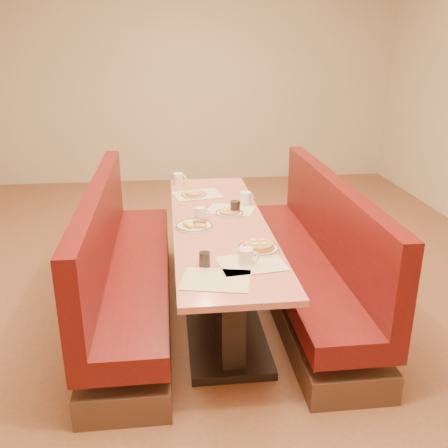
{
  "coord_description": "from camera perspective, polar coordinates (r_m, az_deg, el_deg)",
  "views": [
    {
      "loc": [
        -0.36,
        -3.51,
        2.05
      ],
      "look_at": [
        0.0,
        -0.31,
        0.85
      ],
      "focal_mm": 40.0,
      "sensor_mm": 36.0,
      "label": 1
    }
  ],
  "objects": [
    {
      "name": "extra_plate_far",
      "position": [
        4.4,
        -3.48,
        3.43
      ],
      "size": [
        0.23,
        0.23,
        0.05
      ],
      "rotation": [
        0.0,
        0.0,
        0.35
      ],
      "color": "white",
      "rests_on": "diner_table"
    },
    {
      "name": "placemat_near_left",
      "position": [
        2.88,
        -0.92,
        -6.37
      ],
      "size": [
        0.44,
        0.37,
        0.0
      ],
      "primitive_type": "cube",
      "rotation": [
        0.0,
        0.0,
        -0.22
      ],
      "color": "beige",
      "rests_on": "diner_table"
    },
    {
      "name": "coffee_mug_a",
      "position": [
        3.06,
        2.57,
        -3.69
      ],
      "size": [
        0.13,
        0.09,
        0.1
      ],
      "rotation": [
        0.0,
        0.0,
        -0.16
      ],
      "color": "white",
      "rests_on": "diner_table"
    },
    {
      "name": "placemat_far_right",
      "position": [
        4.03,
        0.76,
        1.65
      ],
      "size": [
        0.44,
        0.38,
        0.0
      ],
      "primitive_type": "cube",
      "rotation": [
        0.0,
        0.0,
        -0.34
      ],
      "color": "beige",
      "rests_on": "diner_table"
    },
    {
      "name": "coffee_mug_c",
      "position": [
        4.17,
        2.49,
        3.0
      ],
      "size": [
        0.13,
        0.1,
        0.1
      ],
      "rotation": [
        0.0,
        0.0,
        0.41
      ],
      "color": "white",
      "rests_on": "diner_table"
    },
    {
      "name": "extra_plate_mid",
      "position": [
        3.92,
        0.58,
        1.27
      ],
      "size": [
        0.22,
        0.22,
        0.05
      ],
      "rotation": [
        0.0,
        0.0,
        0.05
      ],
      "color": "white",
      "rests_on": "diner_table"
    },
    {
      "name": "soda_tumbler_near",
      "position": [
        3.03,
        -2.23,
        -4.07
      ],
      "size": [
        0.07,
        0.07,
        0.09
      ],
      "color": "black",
      "rests_on": "diner_table"
    },
    {
      "name": "pancake_plate",
      "position": [
        3.27,
        3.96,
        -2.65
      ],
      "size": [
        0.28,
        0.28,
        0.06
      ],
      "rotation": [
        0.0,
        0.0,
        0.34
      ],
      "color": "white",
      "rests_on": "diner_table"
    },
    {
      "name": "booth_right",
      "position": [
        4.05,
        9.87,
        -4.54
      ],
      "size": [
        0.55,
        2.5,
        1.05
      ],
      "color": "#4C3326",
      "rests_on": "ground"
    },
    {
      "name": "booth_left",
      "position": [
        3.92,
        -11.28,
        -5.55
      ],
      "size": [
        0.55,
        2.5,
        1.05
      ],
      "color": "#4C3326",
      "rests_on": "ground"
    },
    {
      "name": "placemat_near_right",
      "position": [
        3.08,
        3.18,
        -4.51
      ],
      "size": [
        0.43,
        0.35,
        0.0
      ],
      "primitive_type": "cube",
      "rotation": [
        0.0,
        0.0,
        0.13
      ],
      "color": "beige",
      "rests_on": "diner_table"
    },
    {
      "name": "soda_tumbler_mid",
      "position": [
        3.93,
        1.29,
        1.89
      ],
      "size": [
        0.08,
        0.08,
        0.11
      ],
      "color": "black",
      "rests_on": "diner_table"
    },
    {
      "name": "ground",
      "position": [
        4.09,
        -0.5,
        -9.7
      ],
      "size": [
        8.0,
        8.0,
        0.0
      ],
      "primitive_type": "plane",
      "color": "#9E6647",
      "rests_on": "ground"
    },
    {
      "name": "placemat_far_left",
      "position": [
        4.43,
        -3.05,
        3.38
      ],
      "size": [
        0.46,
        0.38,
        0.0
      ],
      "primitive_type": "cube",
      "rotation": [
        0.0,
        0.0,
        0.2
      ],
      "color": "beige",
      "rests_on": "diner_table"
    },
    {
      "name": "room_envelope",
      "position": [
        3.53,
        -0.6,
        18.5
      ],
      "size": [
        6.04,
        8.04,
        2.82
      ],
      "color": "beige",
      "rests_on": "ground"
    },
    {
      "name": "coffee_mug_d",
      "position": [
        4.78,
        -5.23,
        5.22
      ],
      "size": [
        0.13,
        0.1,
        0.1
      ],
      "rotation": [
        0.0,
        0.0,
        -0.38
      ],
      "color": "white",
      "rests_on": "diner_table"
    },
    {
      "name": "coffee_mug_b",
      "position": [
        3.83,
        -2.69,
        1.28
      ],
      "size": [
        0.12,
        0.08,
        0.09
      ],
      "rotation": [
        0.0,
        0.0,
        -0.18
      ],
      "color": "white",
      "rests_on": "diner_table"
    },
    {
      "name": "diner_table",
      "position": [
        3.91,
        -0.52,
        -4.96
      ],
      "size": [
        0.7,
        2.5,
        0.75
      ],
      "color": "black",
      "rests_on": "ground"
    },
    {
      "name": "eggs_plate",
      "position": [
        3.66,
        -3.47,
        -0.15
      ],
      "size": [
        0.28,
        0.28,
        0.06
      ],
      "rotation": [
        0.0,
        0.0,
        -0.2
      ],
      "color": "white",
      "rests_on": "diner_table"
    }
  ]
}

